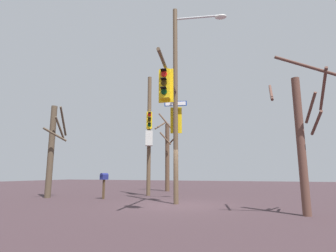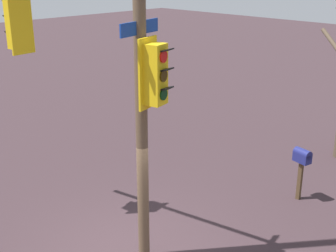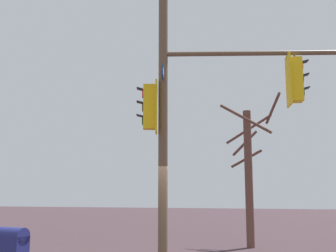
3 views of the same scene
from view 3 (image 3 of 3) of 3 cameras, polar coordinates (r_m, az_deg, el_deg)
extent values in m
cylinder|color=brown|center=(10.45, -0.68, 7.81)|extent=(0.23, 0.23, 9.86)
cylinder|color=brown|center=(10.74, 12.19, 9.80)|extent=(1.08, 4.64, 0.12)
cube|color=yellow|center=(10.74, 17.24, 6.10)|extent=(0.40, 0.34, 1.10)
cube|color=yellow|center=(10.71, 16.34, 6.11)|extent=(0.56, 0.11, 1.30)
cylinder|color=red|center=(10.87, 18.02, 7.83)|extent=(0.22, 0.06, 0.22)
cube|color=black|center=(10.92, 18.37, 8.43)|extent=(0.23, 0.19, 0.06)
cylinder|color=#352504|center=(10.78, 18.11, 6.10)|extent=(0.22, 0.06, 0.22)
cube|color=black|center=(10.83, 18.47, 6.71)|extent=(0.23, 0.19, 0.06)
cylinder|color=black|center=(10.70, 18.20, 4.34)|extent=(0.22, 0.06, 0.22)
cube|color=black|center=(10.74, 18.56, 4.96)|extent=(0.23, 0.19, 0.06)
cylinder|color=brown|center=(10.92, 17.08, 9.27)|extent=(0.04, 0.04, 0.15)
cube|color=yellow|center=(10.23, -2.57, 2.62)|extent=(0.42, 0.38, 1.10)
cube|color=yellow|center=(10.23, -1.62, 2.62)|extent=(0.55, 0.17, 1.30)
cylinder|color=red|center=(10.31, -3.48, 4.47)|extent=(0.22, 0.08, 0.22)
cube|color=black|center=(10.35, -3.89, 5.12)|extent=(0.24, 0.21, 0.06)
cylinder|color=#352504|center=(10.24, -3.49, 2.62)|extent=(0.22, 0.08, 0.22)
cube|color=black|center=(10.27, -3.91, 3.28)|extent=(0.24, 0.21, 0.06)
cylinder|color=black|center=(10.17, -3.51, 0.75)|extent=(0.22, 0.08, 0.22)
cube|color=black|center=(10.20, -3.93, 1.41)|extent=(0.24, 0.21, 0.06)
cube|color=navy|center=(10.40, -0.68, 6.95)|extent=(1.08, 0.26, 0.24)
cube|color=white|center=(10.40, -0.58, 6.96)|extent=(0.98, 0.22, 0.18)
cube|color=navy|center=(6.21, -20.88, -15.15)|extent=(0.33, 0.48, 0.24)
cylinder|color=navy|center=(6.20, -20.82, -14.05)|extent=(0.33, 0.48, 0.24)
cylinder|color=brown|center=(14.88, 11.11, -7.02)|extent=(0.28, 0.28, 4.79)
cylinder|color=brown|center=(15.89, 11.09, -0.44)|extent=(0.13, 1.74, 1.10)
cylinder|color=brown|center=(14.24, 10.70, 0.99)|extent=(0.11, 1.74, 1.10)
cylinder|color=brown|center=(15.47, 10.81, -4.46)|extent=(0.27, 1.16, 0.69)
cylinder|color=brown|center=(15.38, 14.28, 2.30)|extent=(1.89, 0.55, 0.80)
cylinder|color=brown|center=(15.40, 10.58, -2.36)|extent=(0.35, 0.94, 0.95)
camera|label=1|loc=(16.64, 48.84, -7.77)|focal=28.26mm
camera|label=2|loc=(17.86, -15.73, 4.02)|focal=49.21mm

